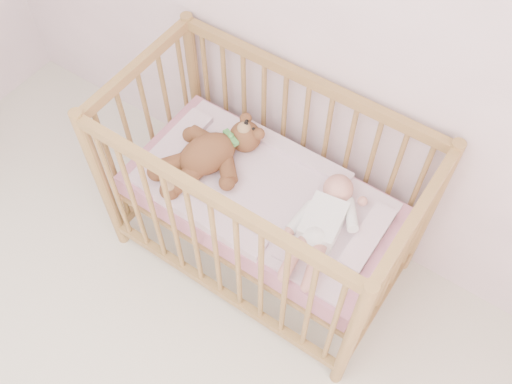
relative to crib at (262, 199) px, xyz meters
The scene contains 5 objects.
crib is the anchor object (origin of this frame).
mattress 0.01m from the crib, ahead, with size 1.22×0.62×0.13m, color #C67B95.
blanket 0.06m from the crib, behind, with size 1.10×0.58×0.06m, color #CE8EA9, non-canonical shape.
baby 0.34m from the crib, ahead, with size 0.28×0.59×0.14m, color white, non-canonical shape.
teddy_bear 0.32m from the crib, behind, with size 0.41×0.58×0.16m, color brown, non-canonical shape.
Camera 1 is at (0.75, 0.41, 2.66)m, focal length 40.00 mm.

